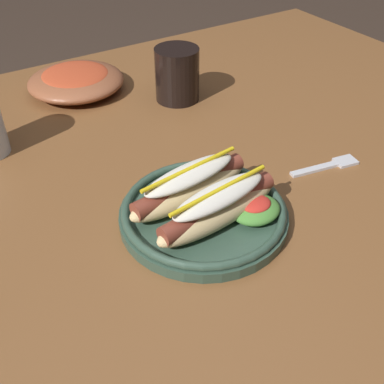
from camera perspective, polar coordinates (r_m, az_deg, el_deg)
name	(u,v)px	position (r m, az deg, el deg)	size (l,w,h in m)	color
dining_table	(196,201)	(0.84, 0.43, -1.05)	(1.38, 1.03, 0.74)	brown
hot_dog_plate	(206,205)	(0.65, 1.66, -1.61)	(0.24, 0.24, 0.08)	#334C3D
fork	(329,165)	(0.80, 16.17, 3.09)	(0.12, 0.04, 0.00)	silver
soda_cup	(177,74)	(0.96, -1.80, 13.94)	(0.09, 0.09, 0.10)	black
side_bowl	(76,80)	(1.03, -13.78, 12.95)	(0.19, 0.19, 0.05)	brown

